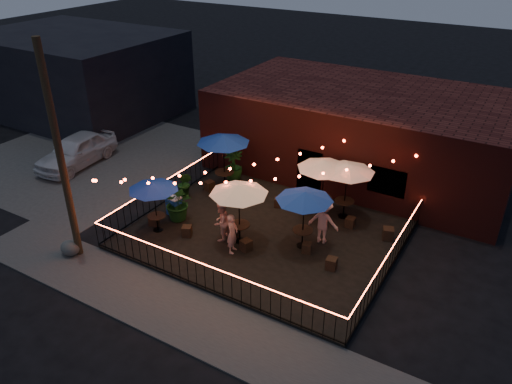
# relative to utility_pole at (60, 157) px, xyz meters

# --- Properties ---
(ground) EXTENTS (110.00, 110.00, 0.00)m
(ground) POSITION_rel_utility_pole_xyz_m (5.40, 2.60, -4.00)
(ground) COLOR black
(ground) RESTS_ON ground
(patio) EXTENTS (10.00, 8.00, 0.15)m
(patio) POSITION_rel_utility_pole_xyz_m (5.40, 4.60, -3.92)
(patio) COLOR black
(patio) RESTS_ON ground
(sidewalk) EXTENTS (18.00, 2.50, 0.05)m
(sidewalk) POSITION_rel_utility_pole_xyz_m (5.40, -0.65, -3.98)
(sidewalk) COLOR #403D3B
(sidewalk) RESTS_ON ground
(parking_lot) EXTENTS (11.00, 12.00, 0.02)m
(parking_lot) POSITION_rel_utility_pole_xyz_m (-6.60, 6.60, -3.99)
(parking_lot) COLOR #403D3B
(parking_lot) RESTS_ON ground
(brick_building) EXTENTS (14.00, 8.00, 4.00)m
(brick_building) POSITION_rel_utility_pole_xyz_m (6.40, 12.59, -2.00)
(brick_building) COLOR #37110F
(brick_building) RESTS_ON ground
(background_building) EXTENTS (12.00, 9.00, 5.00)m
(background_building) POSITION_rel_utility_pole_xyz_m (-12.60, 11.60, -1.50)
(background_building) COLOR black
(background_building) RESTS_ON ground
(utility_pole) EXTENTS (0.26, 0.26, 8.00)m
(utility_pole) POSITION_rel_utility_pole_xyz_m (0.00, 0.00, 0.00)
(utility_pole) COLOR #352716
(utility_pole) RESTS_ON ground
(fence_front) EXTENTS (10.00, 0.04, 1.04)m
(fence_front) POSITION_rel_utility_pole_xyz_m (5.40, 0.60, -3.34)
(fence_front) COLOR black
(fence_front) RESTS_ON patio
(fence_left) EXTENTS (0.04, 8.00, 1.04)m
(fence_left) POSITION_rel_utility_pole_xyz_m (0.40, 4.60, -3.34)
(fence_left) COLOR black
(fence_left) RESTS_ON patio
(fence_right) EXTENTS (0.04, 8.00, 1.04)m
(fence_right) POSITION_rel_utility_pole_xyz_m (10.40, 4.60, -3.34)
(fence_right) COLOR black
(fence_right) RESTS_ON patio
(festoon_lights) EXTENTS (10.02, 8.72, 1.32)m
(festoon_lights) POSITION_rel_utility_pole_xyz_m (4.39, 4.30, -1.48)
(festoon_lights) COLOR #FF381C
(festoon_lights) RESTS_ON ground
(cafe_table_0) EXTENTS (2.58, 2.58, 2.17)m
(cafe_table_0) POSITION_rel_utility_pole_xyz_m (1.60, 2.62, -1.87)
(cafe_table_0) COLOR black
(cafe_table_0) RESTS_ON patio
(cafe_table_1) EXTENTS (2.44, 2.44, 2.64)m
(cafe_table_1) POSITION_rel_utility_pole_xyz_m (1.88, 7.01, -1.44)
(cafe_table_1) COLOR black
(cafe_table_1) RESTS_ON patio
(cafe_table_2) EXTENTS (2.40, 2.40, 2.44)m
(cafe_table_2) POSITION_rel_utility_pole_xyz_m (4.84, 3.64, -1.62)
(cafe_table_2) COLOR black
(cafe_table_2) RESTS_ON patio
(cafe_table_3) EXTENTS (2.62, 2.62, 2.46)m
(cafe_table_3) POSITION_rel_utility_pole_xyz_m (6.67, 7.18, -1.60)
(cafe_table_3) COLOR black
(cafe_table_3) RESTS_ON patio
(cafe_table_4) EXTENTS (2.78, 2.78, 2.35)m
(cafe_table_4) POSITION_rel_utility_pole_xyz_m (7.06, 4.56, -1.70)
(cafe_table_4) COLOR black
(cafe_table_4) RESTS_ON patio
(cafe_table_5) EXTENTS (2.76, 2.76, 2.45)m
(cafe_table_5) POSITION_rel_utility_pole_xyz_m (7.59, 7.40, -1.61)
(cafe_table_5) COLOR black
(cafe_table_5) RESTS_ON patio
(bistro_chair_0) EXTENTS (0.46, 0.46, 0.42)m
(bistro_chair_0) POSITION_rel_utility_pole_xyz_m (1.19, 2.86, -3.64)
(bistro_chair_0) COLOR black
(bistro_chair_0) RESTS_ON patio
(bistro_chair_1) EXTENTS (0.48, 0.48, 0.42)m
(bistro_chair_1) POSITION_rel_utility_pole_xyz_m (2.86, 2.89, -3.64)
(bistro_chair_1) COLOR black
(bistro_chair_1) RESTS_ON patio
(bistro_chair_2) EXTENTS (0.46, 0.46, 0.45)m
(bistro_chair_2) POSITION_rel_utility_pole_xyz_m (1.41, 6.46, -3.63)
(bistro_chair_2) COLOR black
(bistro_chair_2) RESTS_ON patio
(bistro_chair_3) EXTENTS (0.45, 0.45, 0.45)m
(bistro_chair_3) POSITION_rel_utility_pole_xyz_m (2.67, 6.13, -3.63)
(bistro_chair_3) COLOR black
(bistro_chair_3) RESTS_ON patio
(bistro_chair_4) EXTENTS (0.48, 0.48, 0.44)m
(bistro_chair_4) POSITION_rel_utility_pole_xyz_m (4.51, 3.73, -3.63)
(bistro_chair_4) COLOR black
(bistro_chair_4) RESTS_ON patio
(bistro_chair_5) EXTENTS (0.47, 0.47, 0.43)m
(bistro_chair_5) POSITION_rel_utility_pole_xyz_m (5.37, 3.24, -3.63)
(bistro_chair_5) COLOR black
(bistro_chair_5) RESTS_ON patio
(bistro_chair_6) EXTENTS (0.45, 0.45, 0.40)m
(bistro_chair_6) POSITION_rel_utility_pole_xyz_m (4.85, 6.75, -3.65)
(bistro_chair_6) COLOR black
(bistro_chair_6) RESTS_ON patio
(bistro_chair_7) EXTENTS (0.40, 0.40, 0.43)m
(bistro_chair_7) POSITION_rel_utility_pole_xyz_m (5.99, 6.93, -3.64)
(bistro_chair_7) COLOR black
(bistro_chair_7) RESTS_ON patio
(bistro_chair_8) EXTENTS (0.42, 0.42, 0.40)m
(bistro_chair_8) POSITION_rel_utility_pole_xyz_m (7.39, 4.27, -3.65)
(bistro_chair_8) COLOR black
(bistro_chair_8) RESTS_ON patio
(bistro_chair_9) EXTENTS (0.42, 0.42, 0.44)m
(bistro_chair_9) POSITION_rel_utility_pole_xyz_m (8.58, 3.81, -3.63)
(bistro_chair_9) COLOR black
(bistro_chair_9) RESTS_ON patio
(bistro_chair_10) EXTENTS (0.37, 0.37, 0.41)m
(bistro_chair_10) POSITION_rel_utility_pole_xyz_m (8.13, 6.79, -3.64)
(bistro_chair_10) COLOR black
(bistro_chair_10) RESTS_ON patio
(bistro_chair_11) EXTENTS (0.51, 0.51, 0.47)m
(bistro_chair_11) POSITION_rel_utility_pole_xyz_m (9.71, 6.70, -3.61)
(bistro_chair_11) COLOR black
(bistro_chair_11) RESTS_ON patio
(patron_a) EXTENTS (0.49, 0.64, 1.58)m
(patron_a) POSITION_rel_utility_pole_xyz_m (4.98, 2.92, -3.06)
(patron_a) COLOR #D2A292
(patron_a) RESTS_ON patio
(patron_b) EXTENTS (0.62, 0.78, 1.59)m
(patron_b) POSITION_rel_utility_pole_xyz_m (4.16, 3.39, -3.06)
(patron_b) COLOR #D7A68B
(patron_b) RESTS_ON patio
(patron_c) EXTENTS (1.26, 0.82, 1.84)m
(patron_c) POSITION_rel_utility_pole_xyz_m (7.58, 5.24, -2.93)
(patron_c) COLOR #DAA696
(patron_c) RESTS_ON patio
(potted_shrub_a) EXTENTS (1.58, 1.44, 1.52)m
(potted_shrub_a) POSITION_rel_utility_pole_xyz_m (1.82, 3.74, -3.09)
(potted_shrub_a) COLOR #0D390E
(potted_shrub_a) RESTS_ON patio
(potted_shrub_b) EXTENTS (0.69, 0.56, 1.23)m
(potted_shrub_b) POSITION_rel_utility_pole_xyz_m (0.80, 5.45, -3.24)
(potted_shrub_b) COLOR #193A0C
(potted_shrub_b) RESTS_ON patio
(potted_shrub_c) EXTENTS (1.11, 1.11, 1.54)m
(potted_shrub_c) POSITION_rel_utility_pole_xyz_m (1.79, 7.90, -3.08)
(potted_shrub_c) COLOR #123A0D
(potted_shrub_c) RESTS_ON patio
(cooler) EXTENTS (0.69, 0.53, 0.83)m
(cooler) POSITION_rel_utility_pole_xyz_m (1.40, 3.93, -3.43)
(cooler) COLOR #1848B7
(cooler) RESTS_ON patio
(boulder) EXTENTS (0.95, 0.85, 0.65)m
(boulder) POSITION_rel_utility_pole_xyz_m (-0.22, -0.20, -3.68)
(boulder) COLOR #4E4D48
(boulder) RESTS_ON ground
(car_white) EXTENTS (2.29, 4.80, 1.58)m
(car_white) POSITION_rel_utility_pole_xyz_m (-6.21, 5.52, -3.21)
(car_white) COLOR white
(car_white) RESTS_ON ground
(car_silver) EXTENTS (3.19, 4.19, 1.33)m
(car_silver) POSITION_rel_utility_pole_xyz_m (-8.29, 8.88, -3.34)
(car_silver) COLOR #A4A4AC
(car_silver) RESTS_ON ground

